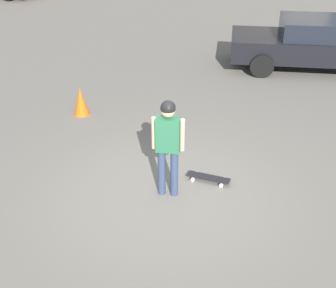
# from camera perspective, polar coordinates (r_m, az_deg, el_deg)

# --- Properties ---
(ground_plane) EXTENTS (220.00, 220.00, 0.00)m
(ground_plane) POSITION_cam_1_polar(r_m,az_deg,el_deg) (7.91, 0.00, -6.07)
(ground_plane) COLOR gray
(person) EXTENTS (0.44, 0.38, 1.70)m
(person) POSITION_cam_1_polar(r_m,az_deg,el_deg) (7.36, 0.00, 0.59)
(person) COLOR #38476B
(person) RESTS_ON ground_plane
(skateboard) EXTENTS (0.77, 0.47, 0.09)m
(skateboard) POSITION_cam_1_polar(r_m,az_deg,el_deg) (8.22, 4.97, -4.13)
(skateboard) COLOR #232328
(skateboard) RESTS_ON ground_plane
(car_parked_near) EXTENTS (4.59, 4.06, 1.40)m
(car_parked_near) POSITION_cam_1_polar(r_m,az_deg,el_deg) (13.76, 17.30, 11.67)
(car_parked_near) COLOR black
(car_parked_near) RESTS_ON ground_plane
(traffic_cone) EXTENTS (0.35, 0.35, 0.63)m
(traffic_cone) POSITION_cam_1_polar(r_m,az_deg,el_deg) (10.65, -10.58, 5.14)
(traffic_cone) COLOR orange
(traffic_cone) RESTS_ON ground_plane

